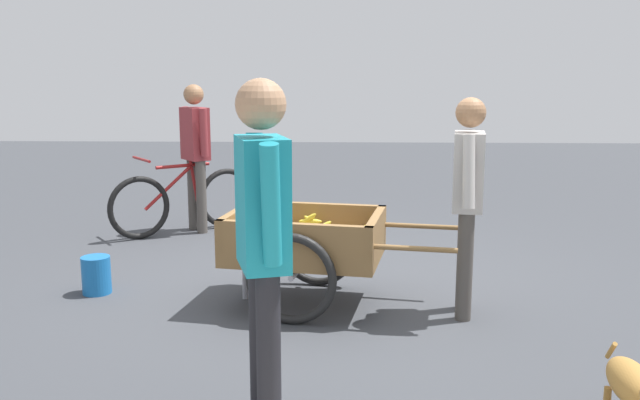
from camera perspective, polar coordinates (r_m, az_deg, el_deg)
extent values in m
plane|color=#3D3F44|center=(5.33, 0.79, -7.72)|extent=(24.00, 24.00, 0.00)
cube|color=olive|center=(4.94, -1.27, -4.37)|extent=(1.22, 0.97, 0.10)
cube|color=olive|center=(5.04, -7.05, -2.16)|extent=(0.19, 0.80, 0.24)
cube|color=olive|center=(4.81, 4.78, -2.72)|extent=(0.19, 0.80, 0.24)
cube|color=olive|center=(4.55, -2.33, -3.47)|extent=(1.09, 0.25, 0.24)
cube|color=olive|center=(5.25, -0.36, -1.56)|extent=(1.09, 0.25, 0.24)
torus|color=black|center=(4.55, -2.53, -6.73)|extent=(0.64, 0.17, 0.64)
torus|color=black|center=(5.37, -0.20, -4.01)|extent=(0.64, 0.17, 0.64)
cylinder|color=#9E9EA8|center=(4.96, -1.26, -5.26)|extent=(0.19, 0.87, 0.04)
cylinder|color=olive|center=(4.46, 8.13, -4.12)|extent=(0.55, 0.13, 0.04)
cylinder|color=olive|center=(5.12, 8.64, -2.23)|extent=(0.55, 0.13, 0.04)
cylinder|color=#9E9EA8|center=(5.12, -6.42, -6.50)|extent=(0.04, 0.04, 0.35)
ellipsoid|color=gold|center=(5.17, -0.56, -1.95)|extent=(0.17, 0.06, 0.15)
ellipsoid|color=gold|center=(5.17, -0.83, -1.84)|extent=(0.18, 0.06, 0.05)
ellipsoid|color=gold|center=(5.17, -1.11, -1.74)|extent=(0.18, 0.09, 0.15)
ellipsoid|color=gold|center=(4.88, 0.61, -2.76)|extent=(0.18, 0.06, 0.14)
ellipsoid|color=gold|center=(4.88, 0.46, -2.65)|extent=(0.19, 0.07, 0.09)
ellipsoid|color=gold|center=(4.87, 0.25, -2.55)|extent=(0.19, 0.07, 0.09)
ellipsoid|color=gold|center=(4.87, 0.08, -2.44)|extent=(0.18, 0.08, 0.14)
ellipsoid|color=gold|center=(4.93, 3.88, -3.08)|extent=(0.18, 0.09, 0.15)
ellipsoid|color=gold|center=(4.92, 3.71, -2.98)|extent=(0.18, 0.14, 0.10)
ellipsoid|color=gold|center=(4.92, 3.57, -2.87)|extent=(0.18, 0.07, 0.05)
ellipsoid|color=gold|center=(4.91, 3.43, -2.77)|extent=(0.19, 0.12, 0.10)
ellipsoid|color=gold|center=(4.90, 3.32, -2.67)|extent=(0.18, 0.05, 0.14)
ellipsoid|color=gold|center=(4.67, -0.96, -3.16)|extent=(0.18, 0.07, 0.14)
ellipsoid|color=gold|center=(4.66, -1.12, -3.05)|extent=(0.19, 0.08, 0.09)
ellipsoid|color=gold|center=(4.66, -1.31, -2.94)|extent=(0.19, 0.12, 0.08)
ellipsoid|color=gold|center=(4.65, -1.48, -2.83)|extent=(0.18, 0.10, 0.13)
ellipsoid|color=gold|center=(4.67, -3.51, -2.54)|extent=(0.18, 0.07, 0.15)
ellipsoid|color=gold|center=(4.67, -3.73, -2.42)|extent=(0.19, 0.12, 0.09)
ellipsoid|color=gold|center=(4.66, -3.95, -2.31)|extent=(0.19, 0.06, 0.08)
ellipsoid|color=gold|center=(4.66, -4.17, -2.20)|extent=(0.17, 0.11, 0.15)
ellipsoid|color=gold|center=(4.86, -3.67, -3.22)|extent=(0.19, 0.06, 0.13)
ellipsoid|color=gold|center=(4.85, -3.83, -3.11)|extent=(0.19, 0.05, 0.08)
ellipsoid|color=gold|center=(4.85, -3.99, -3.01)|extent=(0.19, 0.13, 0.08)
ellipsoid|color=gold|center=(4.84, -4.15, -2.90)|extent=(0.19, 0.07, 0.13)
ellipsoid|color=gold|center=(4.80, 2.55, -3.37)|extent=(0.18, 0.05, 0.14)
ellipsoid|color=gold|center=(4.80, 2.36, -3.26)|extent=(0.19, 0.08, 0.08)
ellipsoid|color=gold|center=(4.79, 2.19, -3.15)|extent=(0.19, 0.07, 0.08)
ellipsoid|color=gold|center=(4.78, 2.03, -3.04)|extent=(0.18, 0.07, 0.13)
ellipsoid|color=gold|center=(5.12, -3.35, -1.33)|extent=(0.18, 0.06, 0.13)
ellipsoid|color=gold|center=(5.11, -3.56, -1.23)|extent=(0.19, 0.09, 0.05)
ellipsoid|color=gold|center=(5.11, -3.79, -1.12)|extent=(0.18, 0.12, 0.13)
ellipsoid|color=gold|center=(4.93, -3.29, -2.91)|extent=(0.18, 0.10, 0.13)
ellipsoid|color=gold|center=(4.92, -3.44, -2.80)|extent=(0.19, 0.09, 0.08)
ellipsoid|color=gold|center=(4.92, -3.62, -2.70)|extent=(0.19, 0.11, 0.08)
ellipsoid|color=gold|center=(4.91, -3.79, -2.59)|extent=(0.18, 0.12, 0.14)
ellipsoid|color=gold|center=(5.02, -4.46, -1.76)|extent=(0.17, 0.05, 0.15)
ellipsoid|color=gold|center=(5.02, -4.66, -1.65)|extent=(0.19, 0.09, 0.09)
ellipsoid|color=gold|center=(5.02, -4.86, -1.55)|extent=(0.18, 0.14, 0.09)
ellipsoid|color=gold|center=(5.01, -5.04, -1.44)|extent=(0.18, 0.06, 0.14)
cylinder|color=#4C4742|center=(4.72, 12.23, -5.60)|extent=(0.11, 0.11, 0.76)
cylinder|color=#4C4742|center=(4.93, 12.22, -4.89)|extent=(0.11, 0.11, 0.76)
cube|color=#B7B2AD|center=(4.69, 12.53, 2.39)|extent=(0.25, 0.37, 0.54)
sphere|color=#9E704C|center=(4.65, 12.73, 7.28)|extent=(0.21, 0.21, 0.21)
cylinder|color=#B7B2AD|center=(4.47, 12.56, 2.34)|extent=(0.08, 0.17, 0.49)
cylinder|color=#B7B2AD|center=(4.91, 12.52, 3.06)|extent=(0.08, 0.14, 0.49)
torus|color=black|center=(7.14, -15.16, -0.65)|extent=(0.56, 0.44, 0.66)
torus|color=black|center=(7.53, -7.99, 0.18)|extent=(0.56, 0.44, 0.66)
cylinder|color=maroon|center=(7.26, -11.60, 2.88)|extent=(0.50, 0.39, 0.04)
cylinder|color=maroon|center=(7.33, -10.69, 1.61)|extent=(0.10, 0.09, 0.45)
cylinder|color=maroon|center=(7.22, -12.84, 0.99)|extent=(0.45, 0.35, 0.43)
ellipsoid|color=black|center=(7.30, -10.62, 3.67)|extent=(0.20, 0.08, 0.06)
cylinder|color=maroon|center=(7.08, -14.98, 3.37)|extent=(0.30, 0.38, 0.03)
cylinder|color=#4C4742|center=(7.27, -10.07, 0.25)|extent=(0.11, 0.11, 0.78)
cylinder|color=#4C4742|center=(7.47, -10.78, 0.50)|extent=(0.11, 0.11, 0.78)
cube|color=maroon|center=(7.28, -10.61, 5.58)|extent=(0.36, 0.39, 0.56)
sphere|color=#9E704C|center=(7.26, -10.72, 8.83)|extent=(0.21, 0.21, 0.21)
cylinder|color=maroon|center=(7.08, -9.88, 5.69)|extent=(0.08, 0.11, 0.50)
cylinder|color=maroon|center=(7.48, -11.31, 5.89)|extent=(0.08, 0.15, 0.51)
ellipsoid|color=#AD7A38|center=(3.52, 25.00, -13.93)|extent=(0.20, 0.45, 0.18)
cylinder|color=#AD7A38|center=(3.75, 23.56, -11.66)|extent=(0.03, 0.11, 0.12)
cylinder|color=#1966B2|center=(5.51, -18.52, -6.08)|extent=(0.22, 0.22, 0.29)
cylinder|color=black|center=(3.27, -5.06, -12.09)|extent=(0.11, 0.11, 0.82)
cylinder|color=black|center=(3.07, -4.38, -13.64)|extent=(0.11, 0.11, 0.82)
cube|color=teal|center=(2.97, -4.94, -0.25)|extent=(0.29, 0.38, 0.58)
sphere|color=tan|center=(2.92, -5.07, 8.15)|extent=(0.22, 0.22, 0.22)
cylinder|color=teal|center=(3.18, -5.59, 0.99)|extent=(0.08, 0.13, 0.53)
cylinder|color=teal|center=(2.75, -4.20, -0.49)|extent=(0.08, 0.17, 0.53)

